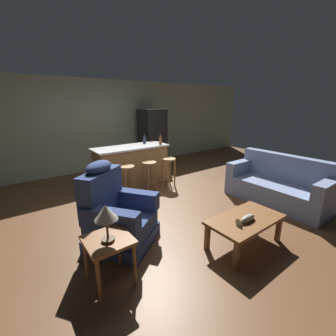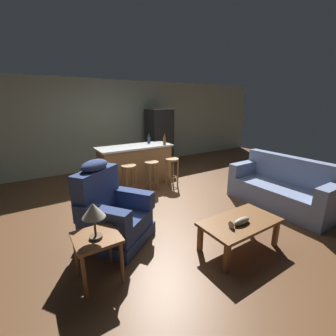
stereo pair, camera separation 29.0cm
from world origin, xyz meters
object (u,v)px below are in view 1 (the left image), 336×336
Objects in this scene: bar_stool_middle at (149,171)px; bottle_short_amber at (160,140)px; end_table at (109,247)px; table_lamp at (106,214)px; bar_stool_left at (127,176)px; fish_figurine at (246,219)px; bottle_tall_green at (144,140)px; kitchen_island at (132,165)px; recliner_near_lamp at (117,215)px; bar_stool_right at (169,167)px; coffee_table at (245,222)px; couch at (278,186)px; refrigerator at (153,138)px.

bottle_short_amber is at bearing 35.14° from bar_stool_middle.
end_table is 1.37× the size of table_lamp.
table_lamp is at bearing -121.31° from bar_stool_left.
bottle_short_amber is at bearing 76.68° from fish_figurine.
bottle_tall_green is at bearing 81.78° from fish_figurine.
bar_stool_left is at bearing -138.43° from bottle_tall_green.
table_lamp is at bearing 163.84° from fish_figurine.
table_lamp is at bearing -122.15° from kitchen_island.
recliner_near_lamp is at bearing 59.73° from end_table.
recliner_near_lamp is 2.94m from bottle_tall_green.
bar_stool_right is at bearing 75.73° from fish_figurine.
bar_stool_right is (1.98, 1.40, 0.05)m from recliner_near_lamp.
kitchen_island is (1.71, 2.70, 0.02)m from end_table.
coffee_table is at bearing -13.54° from table_lamp.
bar_stool_left is 1.10m from bar_stool_right.
bar_stool_right is at bearing -59.83° from couch.
refrigerator reaches higher than bar_stool_right.
kitchen_island reaches higher than couch.
table_lamp is 0.23× the size of refrigerator.
bar_stool_left is 1.00× the size of bar_stool_middle.
kitchen_island is at bearing 57.85° from table_lamp.
coffee_table is 2.54m from bar_stool_middle.
refrigerator is (3.10, 3.90, 0.42)m from end_table.
bottle_short_amber is (2.43, 2.50, 0.59)m from end_table.
kitchen_island reaches higher than coffee_table.
table_lamp is 0.60× the size of bar_stool_middle.
fish_figurine is 1.47× the size of bottle_tall_green.
bar_stool_right is at bearing -43.49° from kitchen_island.
fish_figurine is 0.61× the size of end_table.
table_lamp is 3.52m from bottle_short_amber.
bottle_tall_green is at bearing 41.57° from bar_stool_left.
couch is at bearing -41.68° from bar_stool_left.
refrigerator reaches higher than recliner_near_lamp.
kitchen_island is 0.94m from bottle_short_amber.
bar_stool_middle is at bearing -79.86° from kitchen_island.
bar_stool_left is 2.62m from refrigerator.
refrigerator is 1.56m from bottle_short_amber.
bottle_tall_green reaches higher than couch.
refrigerator reaches higher than coffee_table.
bottle_short_amber is (0.22, -0.40, 0.01)m from bottle_tall_green.
bottle_tall_green is (2.22, 2.94, 0.17)m from table_lamp.
fish_figurine is 0.83× the size of table_lamp.
end_table is 3.69m from bottle_tall_green.
couch is at bearing 16.07° from fish_figurine.
coffee_table is 1.62× the size of bar_stool_right.
fish_figurine is at bearing -107.42° from refrigerator.
couch is 1.59× the size of recliner_near_lamp.
couch is 3.96m from refrigerator.
bar_stool_left is at bearing 101.68° from coffee_table.
recliner_near_lamp reaches higher than kitchen_island.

